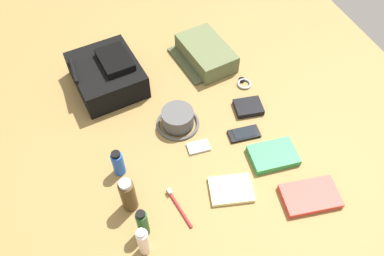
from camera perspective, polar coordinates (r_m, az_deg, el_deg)
name	(u,v)px	position (r m, az deg, el deg)	size (l,w,h in m)	color
ground_plane	(192,136)	(1.51, 0.00, -1.20)	(2.64, 2.02, 0.02)	olive
backpack	(107,74)	(1.67, -12.49, 7.82)	(0.33, 0.30, 0.14)	black
toiletry_pouch	(205,54)	(1.75, 1.99, 11.01)	(0.30, 0.25, 0.09)	#56603D
bucket_hat	(178,119)	(1.50, -2.14, 1.33)	(0.17, 0.17, 0.07)	#4C4C4C
toothpaste_tube	(143,241)	(1.23, -7.25, -16.40)	(0.04, 0.04, 0.14)	white
shampoo_bottle	(143,223)	(1.25, -7.35, -13.87)	(0.04, 0.04, 0.14)	#19471E
cologne_bottle	(128,195)	(1.29, -9.48, -9.82)	(0.05, 0.05, 0.16)	#473319
deodorant_spray	(118,163)	(1.38, -10.94, -5.14)	(0.04, 0.04, 0.12)	blue
paperback_novel	(310,196)	(1.40, 17.17, -9.69)	(0.15, 0.21, 0.02)	red
travel_guidebook	(273,156)	(1.46, 11.98, -4.03)	(0.14, 0.18, 0.03)	#2D934C
cell_phone	(244,134)	(1.50, 7.75, -0.86)	(0.07, 0.13, 0.01)	black
media_player	(198,147)	(1.46, 0.97, -2.83)	(0.06, 0.09, 0.01)	#B7B7BC
wristwatch	(244,83)	(1.68, 7.73, 6.61)	(0.07, 0.06, 0.01)	#99999E
toothbrush	(178,205)	(1.33, -2.14, -11.41)	(0.16, 0.04, 0.02)	red
wallet	(248,107)	(1.58, 8.38, 3.09)	(0.09, 0.11, 0.02)	black
notepad	(231,190)	(1.37, 5.83, -9.09)	(0.11, 0.15, 0.02)	beige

